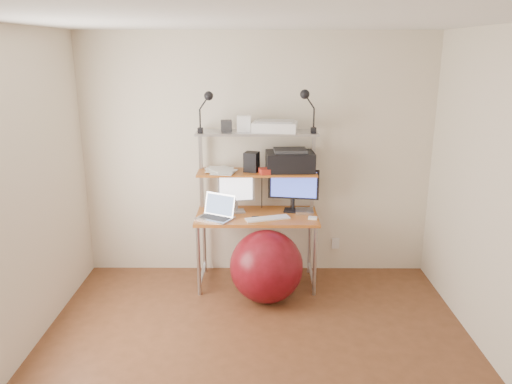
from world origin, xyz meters
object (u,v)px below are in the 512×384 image
laptop (217,213)px  exercise_ball (266,266)px  printer (290,161)px  monitor_black (294,186)px  monitor_silver (236,191)px

laptop → exercise_ball: bearing=-0.9°
printer → exercise_ball: (-0.24, -0.51, -0.91)m
printer → exercise_ball: bearing=-117.9°
monitor_black → laptop: size_ratio=1.22×
printer → exercise_ball: printer is taller
monitor_silver → monitor_black: size_ratio=0.81×
monitor_black → exercise_ball: 0.86m
exercise_ball → laptop: bearing=150.9°
monitor_black → printer: size_ratio=1.05×
monitor_black → laptop: monitor_black is taller
laptop → exercise_ball: laptop is taller
monitor_silver → laptop: bearing=-143.7°
monitor_silver → monitor_black: (0.57, 0.03, 0.04)m
printer → exercise_ball: 1.07m
laptop → exercise_ball: size_ratio=0.60×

